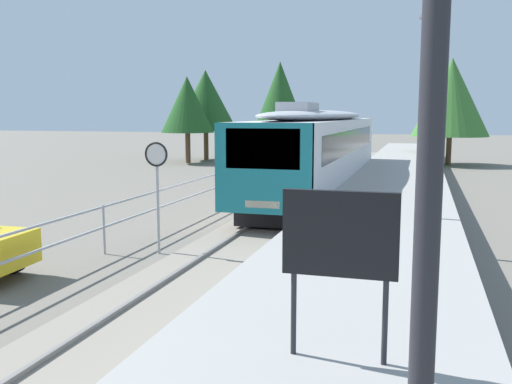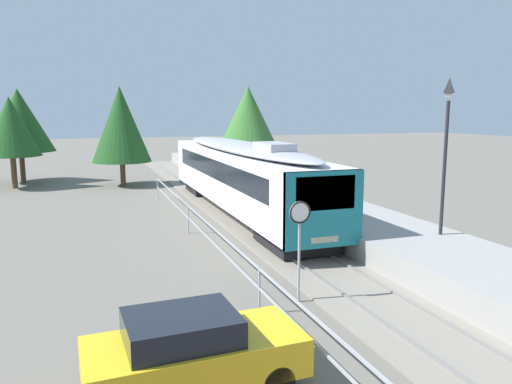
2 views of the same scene
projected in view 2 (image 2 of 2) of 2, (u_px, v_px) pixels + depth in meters
ground_plane at (191, 228)px, 22.18m from camera, size 160.00×160.00×0.00m
track_rails at (254, 222)px, 23.15m from camera, size 3.20×60.00×0.14m
commuter_train at (241, 172)px, 24.68m from camera, size 2.82×18.55×3.74m
station_platform at (317, 209)px, 24.14m from camera, size 3.90×60.00×0.90m
platform_lamp_mid_platform at (447, 127)px, 16.73m from camera, size 0.34×0.34×5.35m
speed_limit_sign at (300, 226)px, 13.21m from camera, size 0.61×0.10×2.81m
carpark_fence at (259, 280)px, 12.62m from camera, size 0.06×36.06×1.25m
parked_hatchback_yellow at (192, 351)px, 9.13m from camera, size 4.08×1.95×1.53m
tree_behind_carpark at (248, 118)px, 41.99m from camera, size 5.17×5.17×7.25m
tree_behind_station_far at (19, 120)px, 35.72m from camera, size 4.79×4.79×6.77m
tree_distant_left at (121, 124)px, 34.16m from camera, size 4.04×4.04×6.87m
tree_distant_centre at (10, 127)px, 32.92m from camera, size 3.74×3.74×6.12m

